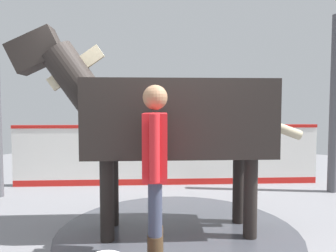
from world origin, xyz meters
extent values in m
cube|color=gray|center=(0.00, 0.00, -0.01)|extent=(16.00, 16.00, 0.02)
cylinder|color=#42444C|center=(-0.27, -0.10, 0.00)|extent=(2.95, 2.95, 0.00)
cube|color=white|center=(-2.09, -1.51, 0.56)|extent=(3.68, 4.72, 1.12)
cube|color=red|center=(-2.09, -1.51, 1.15)|extent=(3.70, 4.73, 0.06)
cube|color=red|center=(-2.09, -1.51, 0.06)|extent=(3.68, 4.72, 0.12)
cylinder|color=#4C4C51|center=(-3.35, 1.21, 1.56)|extent=(0.16, 0.16, 3.13)
cube|color=black|center=(-0.27, -0.10, 1.39)|extent=(2.03, 2.26, 0.89)
cylinder|color=black|center=(0.43, -0.60, 0.48)|extent=(0.16, 0.16, 0.95)
cylinder|color=black|center=(0.04, -0.90, 0.48)|extent=(0.16, 0.16, 0.95)
cylinder|color=black|center=(-0.58, 0.70, 0.48)|extent=(0.16, 0.16, 0.95)
cylinder|color=black|center=(-0.97, 0.41, 0.48)|extent=(0.16, 0.16, 0.95)
cylinder|color=black|center=(0.47, -1.05, 1.85)|extent=(0.80, 0.86, 0.88)
cube|color=#C6B793|center=(0.47, -1.05, 1.99)|extent=(0.46, 0.57, 0.54)
cube|color=black|center=(0.75, -1.41, 2.18)|extent=(0.62, 0.69, 0.56)
cylinder|color=#C6B793|center=(-1.00, 0.84, 1.29)|extent=(0.52, 0.63, 0.35)
cylinder|color=#47331E|center=(0.48, 0.13, 0.17)|extent=(0.15, 0.15, 0.34)
cylinder|color=#383D51|center=(0.48, 0.13, 0.60)|extent=(0.13, 0.13, 0.52)
cylinder|color=#383D51|center=(0.67, 0.26, 0.60)|extent=(0.13, 0.13, 0.52)
cube|color=red|center=(0.57, 0.19, 1.17)|extent=(0.54, 0.47, 0.61)
cylinder|color=red|center=(0.33, 0.02, 1.18)|extent=(0.09, 0.09, 0.58)
cylinder|color=red|center=(0.82, 0.37, 1.18)|extent=(0.09, 0.09, 0.58)
sphere|color=#936B4C|center=(0.57, 0.19, 1.62)|extent=(0.23, 0.23, 0.23)
camera|label=1|loc=(2.92, 1.97, 1.53)|focal=33.71mm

